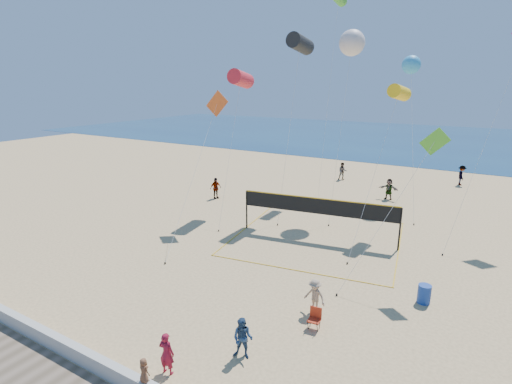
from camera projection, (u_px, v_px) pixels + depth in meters
The scene contains 20 objects.
ground at pixel (203, 343), 14.69m from camera, with size 120.00×120.00×0.00m, color #D8B579.
ocean at pixel (436, 140), 66.03m from camera, with size 140.00×50.00×0.03m, color navy.
woman at pixel (167, 353), 12.99m from camera, with size 0.54×0.36×1.49m, color maroon.
toddler at pixel (144, 370), 11.87m from camera, with size 0.38×0.25×0.79m, color brown.
bystander_a at pixel (243, 338), 13.73m from camera, with size 0.73×0.57×1.51m, color navy.
bystander_b at pixel (315, 296), 16.46m from camera, with size 0.96×0.55×1.49m, color tan.
far_person_0 at pixel (216, 188), 32.76m from camera, with size 1.02×0.42×1.74m, color gray.
far_person_1 at pixel (389, 189), 32.54m from camera, with size 1.59×0.51×1.71m, color gray.
far_person_3 at pixel (342, 171), 39.08m from camera, with size 0.83×0.64×1.70m, color gray.
far_person_4 at pixel (462, 175), 37.02m from camera, with size 1.19×0.69×1.85m, color gray.
camp_chair at pixel (315, 317), 15.45m from camera, with size 0.50×0.61×0.96m.
trash_barrel at pixel (424, 294), 17.27m from camera, with size 0.55×0.55×0.83m, color navy.
volleyball_net at pixel (318, 211), 24.10m from camera, with size 10.96×10.83×2.58m.
kite_0 at pixel (241, 79), 28.36m from camera, with size 2.39×6.70×10.21m.
kite_1 at pixel (300, 44), 27.40m from camera, with size 1.21×5.49×12.53m.
kite_2 at pixel (399, 93), 24.62m from camera, with size 1.14×8.41×9.21m.
kite_3 at pixel (215, 110), 25.69m from camera, with size 2.69×7.56×8.80m.
kite_4 at pixel (428, 153), 17.88m from camera, with size 3.57×3.94×7.36m.
kite_6 at pixel (352, 43), 27.60m from camera, with size 2.30×5.75×12.79m.
kite_7 at pixel (411, 65), 30.36m from camera, with size 3.19×7.14×11.25m.
Camera 1 is at (8.16, -9.90, 9.27)m, focal length 28.00 mm.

